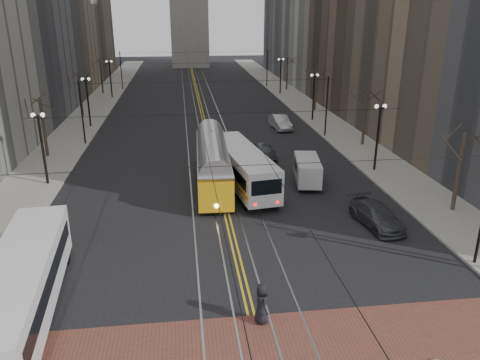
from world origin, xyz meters
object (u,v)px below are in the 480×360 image
object	(u,v)px
sedan_parked	(377,215)
rear_bus	(243,168)
sedan_grey	(264,153)
streetcar	(213,166)
transit_bus	(22,291)
cargo_van	(307,171)
sedan_silver	(280,122)
pedestrian_a	(262,303)

from	to	relation	value
sedan_parked	rear_bus	bearing A→B (deg)	124.55
sedan_grey	streetcar	bearing A→B (deg)	-132.06
transit_bus	cargo_van	xyz separation A→B (m)	(17.17, 15.66, -0.47)
cargo_van	streetcar	bearing A→B (deg)	-176.92
streetcar	rear_bus	size ratio (longest dim) A/B	1.13
sedan_grey	sedan_silver	distance (m)	12.96
streetcar	sedan_silver	xyz separation A→B (m)	(9.23, 17.85, -0.74)
transit_bus	cargo_van	distance (m)	23.25
sedan_grey	pedestrian_a	distance (m)	23.88
rear_bus	transit_bus	bearing A→B (deg)	-135.83
streetcar	sedan_grey	xyz separation A→B (m)	(5.14, 5.55, -0.72)
transit_bus	cargo_van	bearing A→B (deg)	37.75
streetcar	sedan_silver	distance (m)	20.11
transit_bus	pedestrian_a	size ratio (longest dim) A/B	6.28
pedestrian_a	cargo_van	bearing A→B (deg)	-32.48
sedan_parked	sedan_silver	bearing A→B (deg)	83.17
sedan_silver	pedestrian_a	world-z (taller)	pedestrian_a
sedan_parked	transit_bus	bearing A→B (deg)	-167.55
sedan_grey	sedan_parked	world-z (taller)	sedan_grey
transit_bus	pedestrian_a	bearing A→B (deg)	-12.75
cargo_van	transit_bus	bearing A→B (deg)	-128.61
sedan_grey	sedan_parked	xyz separation A→B (m)	(4.86, -14.49, -0.12)
sedan_grey	sedan_parked	distance (m)	15.29
streetcar	sedan_silver	world-z (taller)	streetcar
transit_bus	pedestrian_a	xyz separation A→B (m)	(10.52, -1.50, -0.54)
streetcar	rear_bus	bearing A→B (deg)	-14.62
cargo_van	sedan_grey	distance (m)	6.78
rear_bus	sedan_grey	bearing A→B (deg)	56.88
rear_bus	sedan_silver	bearing A→B (deg)	60.82
rear_bus	sedan_parked	world-z (taller)	rear_bus
rear_bus	cargo_van	world-z (taller)	rear_bus
cargo_van	sedan_silver	size ratio (longest dim) A/B	0.98
rear_bus	pedestrian_a	xyz separation A→B (m)	(-1.42, -17.26, -0.54)
transit_bus	streetcar	bearing A→B (deg)	54.99
sedan_parked	sedan_grey	bearing A→B (deg)	100.08
streetcar	sedan_parked	bearing A→B (deg)	-39.77
streetcar	pedestrian_a	bearing A→B (deg)	-85.20
sedan_silver	transit_bus	bearing A→B (deg)	-123.52
streetcar	cargo_van	distance (m)	7.58
transit_bus	sedan_grey	bearing A→B (deg)	51.48
sedan_silver	sedan_parked	size ratio (longest dim) A/B	0.99
pedestrian_a	rear_bus	bearing A→B (deg)	-16.02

